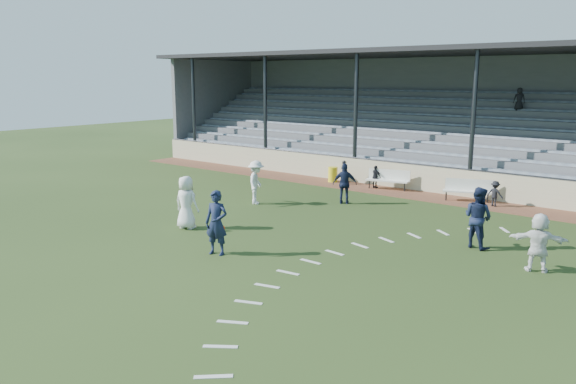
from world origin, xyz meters
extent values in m
plane|color=#283C18|center=(0.00, 0.00, 0.00)|extent=(90.00, 90.00, 0.00)
cube|color=brown|center=(0.00, 10.50, 0.01)|extent=(34.00, 2.00, 0.02)
cube|color=#C3BA96|center=(0.00, 11.55, 0.60)|extent=(34.00, 0.18, 1.20)
cube|color=white|center=(-0.59, 10.69, 0.45)|extent=(2.04, 0.87, 0.06)
cube|color=white|center=(-0.59, 10.91, 0.70)|extent=(1.95, 0.54, 0.54)
cylinder|color=#2B2D32|center=(-1.41, 10.48, 0.22)|extent=(0.06, 0.06, 0.40)
cylinder|color=#2B2D32|center=(0.24, 10.90, 0.22)|extent=(0.06, 0.06, 0.40)
cube|color=white|center=(3.34, 10.57, 0.45)|extent=(2.01, 1.11, 0.06)
cube|color=white|center=(3.34, 10.79, 0.70)|extent=(1.88, 0.79, 0.54)
cylinder|color=#2B2D32|center=(2.55, 10.26, 0.22)|extent=(0.06, 0.06, 0.40)
cylinder|color=#2B2D32|center=(4.13, 10.88, 0.22)|extent=(0.06, 0.06, 0.40)
cylinder|color=yellow|center=(-3.74, 10.80, 0.40)|extent=(0.47, 0.47, 0.76)
sphere|color=#EB420D|center=(-1.52, 0.73, 0.10)|extent=(0.20, 0.20, 0.20)
imported|color=white|center=(-2.75, 0.22, 0.94)|extent=(1.02, 0.77, 1.88)
imported|color=#141D39|center=(0.23, -1.20, 0.98)|extent=(0.82, 0.66, 1.96)
imported|color=#141D39|center=(6.08, 4.39, 0.97)|extent=(1.10, 0.96, 1.94)
imported|color=white|center=(-3.45, 4.67, 0.92)|extent=(1.18, 1.37, 1.84)
imported|color=#141D39|center=(-0.57, 7.03, 0.86)|extent=(1.08, 0.86, 1.72)
imported|color=white|center=(8.19, 3.28, 0.83)|extent=(1.61, 0.96, 1.65)
imported|color=black|center=(-2.97, 10.66, 0.61)|extent=(0.48, 0.37, 1.18)
imported|color=black|center=(-1.22, 10.73, 0.56)|extent=(0.67, 0.36, 1.09)
imported|color=black|center=(4.57, 10.43, 0.55)|extent=(0.72, 0.46, 1.06)
cube|color=slate|center=(0.00, 12.10, 0.60)|extent=(34.00, 0.80, 1.20)
cube|color=gray|center=(0.00, 12.20, 1.25)|extent=(33.00, 0.28, 0.10)
cube|color=slate|center=(0.00, 12.90, 0.80)|extent=(34.00, 0.80, 1.60)
cube|color=gray|center=(0.00, 13.00, 1.65)|extent=(33.00, 0.28, 0.10)
cube|color=slate|center=(0.00, 13.70, 1.00)|extent=(34.00, 0.80, 2.00)
cube|color=gray|center=(0.00, 13.80, 2.05)|extent=(33.00, 0.28, 0.10)
cube|color=slate|center=(0.00, 14.50, 1.20)|extent=(34.00, 0.80, 2.40)
cube|color=gray|center=(0.00, 14.60, 2.45)|extent=(33.00, 0.28, 0.10)
cube|color=slate|center=(0.00, 15.30, 1.40)|extent=(34.00, 0.80, 2.80)
cube|color=gray|center=(0.00, 15.40, 2.85)|extent=(33.00, 0.28, 0.10)
cube|color=slate|center=(0.00, 16.10, 1.60)|extent=(34.00, 0.80, 3.20)
cube|color=gray|center=(0.00, 16.20, 3.25)|extent=(33.00, 0.28, 0.10)
cube|color=slate|center=(0.00, 16.90, 1.80)|extent=(34.00, 0.80, 3.60)
cube|color=gray|center=(0.00, 17.00, 3.65)|extent=(33.00, 0.28, 0.10)
cube|color=slate|center=(0.00, 17.70, 2.00)|extent=(34.00, 0.80, 4.00)
cube|color=gray|center=(0.00, 17.80, 4.05)|extent=(33.00, 0.28, 0.10)
cube|color=slate|center=(0.00, 18.50, 2.20)|extent=(34.00, 0.80, 4.40)
cube|color=gray|center=(0.00, 18.60, 4.45)|extent=(33.00, 0.28, 0.10)
cube|color=slate|center=(0.00, 19.10, 3.20)|extent=(34.00, 0.40, 6.40)
cube|color=slate|center=(-16.85, 15.50, 3.20)|extent=(0.30, 7.80, 6.40)
cube|color=black|center=(0.00, 15.20, 6.50)|extent=(34.60, 9.00, 0.22)
cylinder|color=#2B2D32|center=(-15.00, 11.65, 3.25)|extent=(0.20, 0.20, 6.50)
cylinder|color=#2B2D32|center=(-9.00, 11.65, 3.25)|extent=(0.20, 0.20, 6.50)
cylinder|color=#2B2D32|center=(-3.00, 11.65, 3.25)|extent=(0.20, 0.20, 6.50)
cylinder|color=#2B2D32|center=(3.00, 11.65, 3.25)|extent=(0.20, 0.20, 6.50)
cylinder|color=#2B2D32|center=(0.00, 11.55, 1.25)|extent=(34.00, 0.05, 0.05)
imported|color=black|center=(3.29, 16.94, 4.17)|extent=(0.65, 0.54, 1.14)
cube|color=silver|center=(6.12, 7.01, 0.01)|extent=(0.54, 0.61, 0.01)
cube|color=silver|center=(5.29, 6.22, 0.01)|extent=(0.59, 0.56, 0.01)
cube|color=silver|center=(4.57, 5.34, 0.01)|extent=(0.64, 0.51, 0.01)
cube|color=silver|center=(3.96, 4.38, 0.01)|extent=(0.67, 0.44, 0.01)
cube|color=silver|center=(3.48, 3.34, 0.01)|extent=(0.70, 0.37, 0.01)
cube|color=silver|center=(3.13, 2.26, 0.01)|extent=(0.71, 0.29, 0.01)
cube|color=silver|center=(2.92, 1.14, 0.01)|extent=(0.71, 0.21, 0.01)
cube|color=silver|center=(2.85, 0.00, 0.01)|extent=(0.70, 0.12, 0.01)
cube|color=silver|center=(2.92, -1.14, 0.01)|extent=(0.71, 0.21, 0.01)
cube|color=silver|center=(3.13, -2.26, 0.01)|extent=(0.71, 0.29, 0.01)
cube|color=silver|center=(3.48, -3.34, 0.01)|extent=(0.70, 0.37, 0.01)
cube|color=silver|center=(3.96, -4.38, 0.01)|extent=(0.67, 0.44, 0.01)
cube|color=silver|center=(4.57, -5.34, 0.01)|extent=(0.64, 0.51, 0.01)
cube|color=silver|center=(5.29, -6.22, 0.01)|extent=(0.59, 0.56, 0.01)
camera|label=1|loc=(12.07, -12.53, 5.27)|focal=35.00mm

